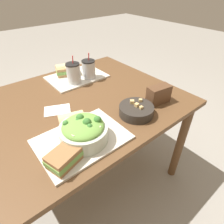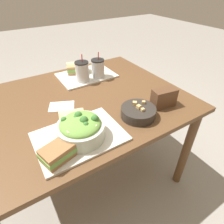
{
  "view_description": "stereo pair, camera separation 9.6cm",
  "coord_description": "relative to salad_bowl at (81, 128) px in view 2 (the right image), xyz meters",
  "views": [
    {
      "loc": [
        -0.45,
        -0.91,
        1.4
      ],
      "look_at": [
        0.04,
        -0.31,
        0.83
      ],
      "focal_mm": 30.0,
      "sensor_mm": 36.0,
      "label": 1
    },
    {
      "loc": [
        -0.37,
        -0.96,
        1.4
      ],
      "look_at": [
        0.04,
        -0.31,
        0.83
      ],
      "focal_mm": 30.0,
      "sensor_mm": 36.0,
      "label": 2
    }
  ],
  "objects": [
    {
      "name": "baguette_near",
      "position": [
        0.01,
        0.12,
        -0.01
      ],
      "size": [
        0.14,
        0.11,
        0.08
      ],
      "rotation": [
        0.0,
        0.0,
        1.27
      ],
      "color": "#DBBC84",
      "rests_on": "tray_near"
    },
    {
      "name": "dining_table",
      "position": [
        0.14,
        0.33,
        -0.16
      ],
      "size": [
        1.3,
        1.03,
        0.76
      ],
      "color": "brown",
      "rests_on": "ground_plane"
    },
    {
      "name": "tray_far",
      "position": [
        0.32,
        0.62,
        -0.06
      ],
      "size": [
        0.42,
        0.3,
        0.01
      ],
      "color": "beige",
      "rests_on": "dining_table"
    },
    {
      "name": "ground_plane",
      "position": [
        0.14,
        0.33,
        -0.82
      ],
      "size": [
        12.0,
        12.0,
        0.0
      ],
      "primitive_type": "plane",
      "color": "gray"
    },
    {
      "name": "sandwich_far",
      "position": [
        0.28,
        0.69,
        -0.02
      ],
      "size": [
        0.19,
        0.15,
        0.06
      ],
      "rotation": [
        0.0,
        0.0,
        -0.36
      ],
      "color": "tan",
      "rests_on": "tray_far"
    },
    {
      "name": "tray_near",
      "position": [
        -0.01,
        0.01,
        -0.06
      ],
      "size": [
        0.42,
        0.3,
        0.01
      ],
      "color": "beige",
      "rests_on": "dining_table"
    },
    {
      "name": "salad_bowl",
      "position": [
        0.0,
        0.0,
        0.0
      ],
      "size": [
        0.23,
        0.23,
        0.12
      ],
      "color": "beige",
      "rests_on": "tray_near"
    },
    {
      "name": "drink_cup_dark",
      "position": [
        0.26,
        0.54,
        0.01
      ],
      "size": [
        0.1,
        0.1,
        0.2
      ],
      "color": "silver",
      "rests_on": "tray_far"
    },
    {
      "name": "sandwich_near",
      "position": [
        -0.13,
        -0.07,
        -0.02
      ],
      "size": [
        0.17,
        0.13,
        0.06
      ],
      "rotation": [
        0.0,
        0.0,
        0.29
      ],
      "color": "olive",
      "rests_on": "tray_near"
    },
    {
      "name": "napkin_folded",
      "position": [
        0.01,
        0.32,
        -0.06
      ],
      "size": [
        0.18,
        0.16,
        0.0
      ],
      "color": "white",
      "rests_on": "dining_table"
    },
    {
      "name": "baguette_far",
      "position": [
        0.26,
        0.73,
        -0.01
      ],
      "size": [
        0.11,
        0.1,
        0.08
      ],
      "rotation": [
        0.0,
        0.0,
        1.31
      ],
      "color": "#DBBC84",
      "rests_on": "tray_far"
    },
    {
      "name": "chip_bag",
      "position": [
        0.53,
        -0.0,
        -0.01
      ],
      "size": [
        0.15,
        0.09,
        0.11
      ],
      "rotation": [
        0.0,
        0.0,
        -0.16
      ],
      "color": "brown",
      "rests_on": "dining_table"
    },
    {
      "name": "drink_cup_red",
      "position": [
        0.39,
        0.54,
        0.01
      ],
      "size": [
        0.1,
        0.1,
        0.19
      ],
      "color": "silver",
      "rests_on": "tray_far"
    },
    {
      "name": "soup_bowl",
      "position": [
        0.34,
        -0.0,
        -0.04
      ],
      "size": [
        0.19,
        0.19,
        0.08
      ],
      "color": "#2D2823",
      "rests_on": "dining_table"
    }
  ]
}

